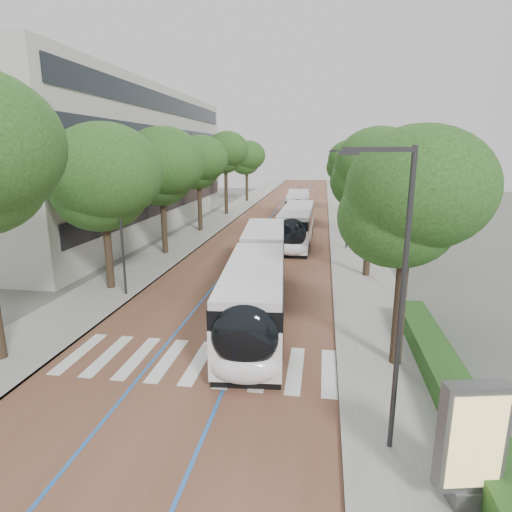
{
  "coord_description": "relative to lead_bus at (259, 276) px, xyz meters",
  "views": [
    {
      "loc": [
        4.74,
        -13.59,
        7.99
      ],
      "look_at": [
        1.23,
        8.83,
        2.4
      ],
      "focal_mm": 30.0,
      "sensor_mm": 36.0,
      "label": 1
    }
  ],
  "objects": [
    {
      "name": "ground",
      "position": [
        -1.59,
        -7.67,
        -1.63
      ],
      "size": [
        160.0,
        160.0,
        0.0
      ],
      "primitive_type": "plane",
      "color": "#51544C",
      "rests_on": "ground"
    },
    {
      "name": "road",
      "position": [
        -1.59,
        32.33,
        -1.62
      ],
      "size": [
        11.0,
        140.0,
        0.02
      ],
      "primitive_type": "cube",
      "color": "brown",
      "rests_on": "ground"
    },
    {
      "name": "sidewalk_left",
      "position": [
        -9.09,
        32.33,
        -1.57
      ],
      "size": [
        4.0,
        140.0,
        0.12
      ],
      "primitive_type": "cube",
      "color": "gray",
      "rests_on": "ground"
    },
    {
      "name": "sidewalk_right",
      "position": [
        5.91,
        32.33,
        -1.57
      ],
      "size": [
        4.0,
        140.0,
        0.12
      ],
      "primitive_type": "cube",
      "color": "gray",
      "rests_on": "ground"
    },
    {
      "name": "kerb_left",
      "position": [
        -7.19,
        32.33,
        -1.57
      ],
      "size": [
        0.2,
        140.0,
        0.14
      ],
      "primitive_type": "cube",
      "color": "gray",
      "rests_on": "ground"
    },
    {
      "name": "kerb_right",
      "position": [
        4.01,
        32.33,
        -1.57
      ],
      "size": [
        0.2,
        140.0,
        0.14
      ],
      "primitive_type": "cube",
      "color": "gray",
      "rests_on": "ground"
    },
    {
      "name": "zebra_crossing",
      "position": [
        -1.39,
        -6.67,
        -1.6
      ],
      "size": [
        10.55,
        3.6,
        0.01
      ],
      "color": "silver",
      "rests_on": "ground"
    },
    {
      "name": "lane_line_left",
      "position": [
        -3.19,
        32.33,
        -1.6
      ],
      "size": [
        0.12,
        126.0,
        0.01
      ],
      "primitive_type": "cube",
      "color": "#235DB2",
      "rests_on": "road"
    },
    {
      "name": "lane_line_right",
      "position": [
        0.01,
        32.33,
        -1.6
      ],
      "size": [
        0.12,
        126.0,
        0.01
      ],
      "primitive_type": "cube",
      "color": "#235DB2",
      "rests_on": "road"
    },
    {
      "name": "office_building",
      "position": [
        -21.06,
        20.33,
        5.37
      ],
      "size": [
        18.11,
        40.0,
        14.0
      ],
      "color": "#B1B0A4",
      "rests_on": "ground"
    },
    {
      "name": "hedge",
      "position": [
        7.51,
        -7.67,
        -1.11
      ],
      "size": [
        1.2,
        14.0,
        0.8
      ],
      "primitive_type": "cube",
      "color": "#163D15",
      "rests_on": "sidewalk_right"
    },
    {
      "name": "streetlight_near",
      "position": [
        5.03,
        -10.67,
        3.19
      ],
      "size": [
        1.82,
        0.2,
        8.0
      ],
      "color": "#2D2D30",
      "rests_on": "sidewalk_right"
    },
    {
      "name": "streetlight_far",
      "position": [
        5.03,
        14.33,
        3.19
      ],
      "size": [
        1.82,
        0.2,
        8.0
      ],
      "color": "#2D2D30",
      "rests_on": "sidewalk_right"
    },
    {
      "name": "lamp_post_left",
      "position": [
        -7.69,
        0.33,
        2.49
      ],
      "size": [
        0.14,
        0.14,
        8.0
      ],
      "primitive_type": "cylinder",
      "color": "#2D2D30",
      "rests_on": "sidewalk_left"
    },
    {
      "name": "trees_left",
      "position": [
        -9.09,
        13.94,
        5.2
      ],
      "size": [
        6.35,
        60.78,
        10.2
      ],
      "color": "black",
      "rests_on": "ground"
    },
    {
      "name": "trees_right",
      "position": [
        6.11,
        15.95,
        4.61
      ],
      "size": [
        5.63,
        47.33,
        8.86
      ],
      "color": "black",
      "rests_on": "ground"
    },
    {
      "name": "lead_bus",
      "position": [
        0.0,
        0.0,
        0.0
      ],
      "size": [
        4.15,
        18.54,
        3.2
      ],
      "rotation": [
        0.0,
        0.0,
        0.09
      ],
      "color": "black",
      "rests_on": "ground"
    },
    {
      "name": "bus_queued_0",
      "position": [
        0.95,
        15.58,
        -0.0
      ],
      "size": [
        2.64,
        12.42,
        3.2
      ],
      "rotation": [
        0.0,
        0.0,
        -0.01
      ],
      "color": "silver",
      "rests_on": "ground"
    },
    {
      "name": "bus_queued_1",
      "position": [
        0.29,
        28.6,
        -0.0
      ],
      "size": [
        3.13,
        12.51,
        3.2
      ],
      "rotation": [
        0.0,
        0.0,
        0.05
      ],
      "color": "silver",
      "rests_on": "ground"
    },
    {
      "name": "ad_panel",
      "position": [
        6.59,
        -12.45,
        0.09
      ],
      "size": [
        1.51,
        0.7,
        3.04
      ],
      "rotation": [
        0.0,
        0.0,
        0.22
      ],
      "color": "#59595B",
      "rests_on": "sidewalk_right"
    }
  ]
}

